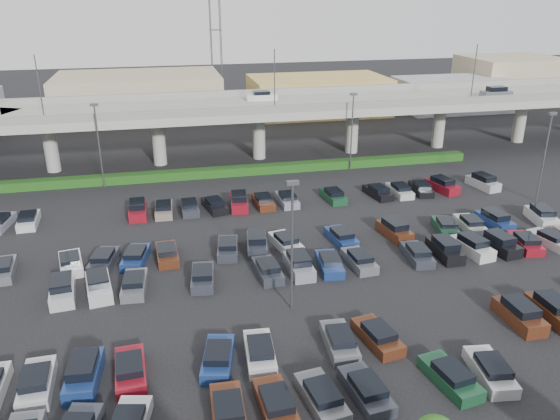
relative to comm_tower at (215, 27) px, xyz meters
name	(u,v)px	position (x,y,z in m)	size (l,w,h in m)	color
ground	(270,261)	(-4.00, -74.00, -15.61)	(280.00, 280.00, 0.00)	black
overpass	(221,112)	(-4.21, -42.02, -8.64)	(150.00, 13.00, 15.80)	gray
hedge	(232,171)	(-4.00, -49.00, -15.06)	(66.00, 1.60, 1.10)	#183B11
parked_cars	(279,274)	(-3.98, -77.71, -14.99)	(63.00, 41.64, 1.67)	gray
light_poles	(219,192)	(-8.12, -72.00, -9.37)	(66.90, 48.38, 10.30)	#444449
distant_buildings	(268,94)	(8.38, -12.19, -11.87)	(138.00, 24.00, 9.00)	gray
comm_tower	(215,27)	(0.00, 0.00, 0.00)	(2.40, 2.40, 30.00)	#444449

